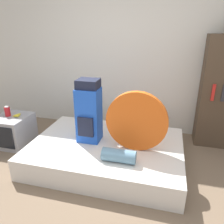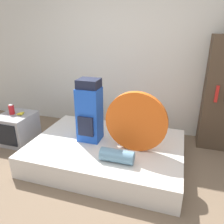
{
  "view_description": "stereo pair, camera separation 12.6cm",
  "coord_description": "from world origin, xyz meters",
  "views": [
    {
      "loc": [
        0.62,
        -1.7,
        1.75
      ],
      "look_at": [
        -0.02,
        0.77,
        0.74
      ],
      "focal_mm": 35.0,
      "sensor_mm": 36.0,
      "label": 1
    },
    {
      "loc": [
        0.74,
        -1.66,
        1.75
      ],
      "look_at": [
        -0.02,
        0.77,
        0.74
      ],
      "focal_mm": 35.0,
      "sensor_mm": 36.0,
      "label": 2
    }
  ],
  "objects": [
    {
      "name": "sleeping_roll",
      "position": [
        0.16,
        0.39,
        0.37
      ],
      "size": [
        0.39,
        0.15,
        0.15
      ],
      "color": "#5B849E",
      "rests_on": "bed"
    },
    {
      "name": "bed",
      "position": [
        -0.1,
        0.77,
        0.15
      ],
      "size": [
        1.99,
        1.39,
        0.29
      ],
      "color": "silver",
      "rests_on": "ground_plane"
    },
    {
      "name": "television",
      "position": [
        -1.63,
        0.88,
        0.23
      ],
      "size": [
        0.5,
        0.54,
        0.46
      ],
      "color": "#939399",
      "rests_on": "ground_plane"
    },
    {
      "name": "wall_back",
      "position": [
        0.0,
        1.94,
        1.3
      ],
      "size": [
        8.0,
        0.05,
        2.6
      ],
      "color": "silver",
      "rests_on": "ground_plane"
    },
    {
      "name": "backpack",
      "position": [
        -0.34,
        0.8,
        0.7
      ],
      "size": [
        0.3,
        0.29,
        0.84
      ],
      "color": "blue",
      "rests_on": "bed"
    },
    {
      "name": "ground_plane",
      "position": [
        0.0,
        0.0,
        0.0
      ],
      "size": [
        16.0,
        16.0,
        0.0
      ],
      "primitive_type": "plane",
      "color": "brown"
    },
    {
      "name": "banana_bunch",
      "position": [
        -1.55,
        0.93,
        0.48
      ],
      "size": [
        0.11,
        0.14,
        0.03
      ],
      "color": "yellow",
      "rests_on": "television"
    },
    {
      "name": "canister",
      "position": [
        -1.69,
        0.89,
        0.54
      ],
      "size": [
        0.08,
        0.08,
        0.16
      ],
      "color": "#B2191E",
      "rests_on": "television"
    },
    {
      "name": "tent_bag",
      "position": [
        0.3,
        0.71,
        0.67
      ],
      "size": [
        0.76,
        0.08,
        0.76
      ],
      "color": "#E05B19",
      "rests_on": "bed"
    }
  ]
}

